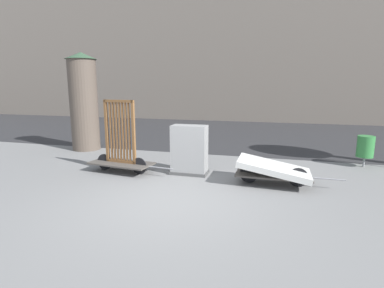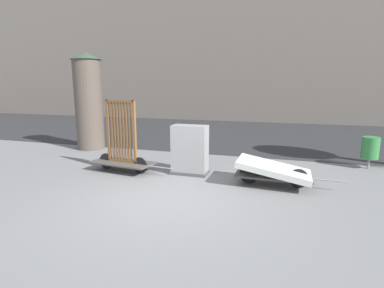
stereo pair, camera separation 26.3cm
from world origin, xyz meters
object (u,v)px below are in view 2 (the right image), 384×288
object	(u,v)px
bike_cart_with_bedframe	(122,150)
trash_bin	(370,148)
bike_cart_with_mattress	(273,170)
advertising_column	(89,101)
utility_cabinet	(190,151)

from	to	relation	value
bike_cart_with_bedframe	trash_bin	xyz separation A→B (m)	(6.48, 2.35, 0.01)
bike_cart_with_mattress	trash_bin	xyz separation A→B (m)	(2.51, 2.35, 0.23)
bike_cart_with_bedframe	bike_cart_with_mattress	bearing A→B (deg)	7.06
bike_cart_with_mattress	advertising_column	distance (m)	7.23
bike_cart_with_mattress	trash_bin	size ratio (longest dim) A/B	2.69
bike_cart_with_mattress	trash_bin	world-z (taller)	trash_bin
bike_cart_with_mattress	advertising_column	bearing A→B (deg)	161.16
trash_bin	advertising_column	distance (m)	9.28
bike_cart_with_mattress	utility_cabinet	bearing A→B (deg)	171.77
bike_cart_with_mattress	trash_bin	bearing A→B (deg)	43.60
utility_cabinet	advertising_column	world-z (taller)	advertising_column
utility_cabinet	bike_cart_with_bedframe	bearing A→B (deg)	-169.68
advertising_column	trash_bin	bearing A→B (deg)	-0.00
trash_bin	utility_cabinet	bearing A→B (deg)	-156.62
advertising_column	utility_cabinet	bearing A→B (deg)	-23.96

